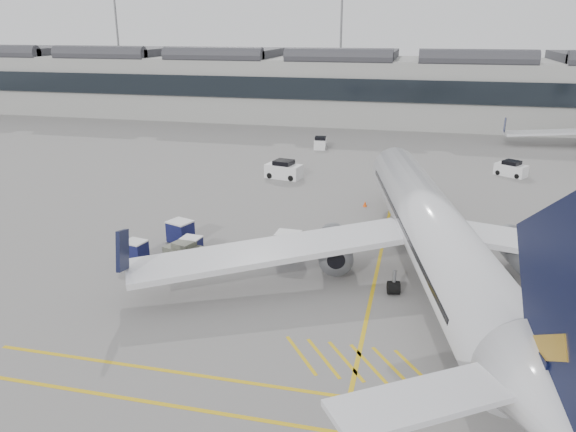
% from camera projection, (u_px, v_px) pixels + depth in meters
% --- Properties ---
extents(ground, '(220.00, 220.00, 0.00)m').
position_uv_depth(ground, '(222.00, 285.00, 37.86)').
color(ground, gray).
rests_on(ground, ground).
extents(terminal, '(200.00, 20.45, 12.40)m').
position_uv_depth(terminal, '(356.00, 86.00, 102.06)').
color(terminal, '#9E9E99').
rests_on(terminal, ground).
extents(light_masts, '(113.00, 0.60, 25.45)m').
position_uv_depth(light_masts, '(357.00, 36.00, 112.68)').
color(light_masts, slate).
rests_on(light_masts, ground).
extents(apron_markings, '(0.25, 60.00, 0.01)m').
position_uv_depth(apron_markings, '(383.00, 245.00, 44.85)').
color(apron_markings, gold).
rests_on(apron_markings, ground).
extents(airliner_main, '(39.82, 43.93, 11.82)m').
position_uv_depth(airliner_main, '(434.00, 234.00, 37.38)').
color(airliner_main, silver).
rests_on(airliner_main, ground).
extents(belt_loader, '(4.24, 1.50, 1.74)m').
position_uv_depth(belt_loader, '(403.00, 231.00, 46.29)').
color(belt_loader, '#BCB9B2').
rests_on(belt_loader, ground).
extents(baggage_cart_a, '(1.96, 1.63, 2.02)m').
position_uv_depth(baggage_cart_a, '(288.00, 244.00, 42.01)').
color(baggage_cart_a, gray).
rests_on(baggage_cart_a, ground).
extents(baggage_cart_b, '(1.63, 1.39, 1.59)m').
position_uv_depth(baggage_cart_b, '(192.00, 246.00, 42.21)').
color(baggage_cart_b, gray).
rests_on(baggage_cart_b, ground).
extents(baggage_cart_c, '(2.32, 2.12, 2.00)m').
position_uv_depth(baggage_cart_c, '(180.00, 232.00, 44.51)').
color(baggage_cart_c, gray).
rests_on(baggage_cart_c, ground).
extents(baggage_cart_d, '(1.87, 1.64, 1.71)m').
position_uv_depth(baggage_cart_d, '(136.00, 251.00, 41.16)').
color(baggage_cart_d, gray).
rests_on(baggage_cart_d, ground).
extents(ramp_agent_a, '(0.65, 0.67, 1.56)m').
position_uv_depth(ramp_agent_a, '(345.00, 235.00, 44.74)').
color(ramp_agent_a, '#FF4A0D').
rests_on(ramp_agent_a, ground).
extents(ramp_agent_b, '(0.90, 0.70, 1.82)m').
position_uv_depth(ramp_agent_b, '(281.00, 245.00, 42.31)').
color(ramp_agent_b, '#DE3E0B').
rests_on(ramp_agent_b, ground).
extents(pushback_tug, '(3.20, 2.47, 1.58)m').
position_uv_depth(pushback_tug, '(185.00, 253.00, 41.41)').
color(pushback_tug, '#5A5C4E').
rests_on(pushback_tug, ground).
extents(safety_cone_nose, '(0.41, 0.41, 0.56)m').
position_uv_depth(safety_cone_nose, '(365.00, 204.00, 54.17)').
color(safety_cone_nose, '#F24C0A').
rests_on(safety_cone_nose, ground).
extents(safety_cone_engine, '(0.37, 0.37, 0.52)m').
position_uv_depth(safety_cone_engine, '(443.00, 272.00, 39.30)').
color(safety_cone_engine, '#F24C0A').
rests_on(safety_cone_engine, ground).
extents(service_van_left, '(4.37, 2.83, 2.07)m').
position_uv_depth(service_van_left, '(284.00, 170.00, 64.12)').
color(service_van_left, silver).
rests_on(service_van_left, ground).
extents(service_van_mid, '(1.93, 3.37, 1.66)m').
position_uv_depth(service_van_mid, '(320.00, 143.00, 79.66)').
color(service_van_mid, silver).
rests_on(service_van_mid, ground).
extents(service_van_right, '(3.85, 3.36, 1.78)m').
position_uv_depth(service_van_right, '(511.00, 169.00, 65.11)').
color(service_van_right, silver).
rests_on(service_van_right, ground).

